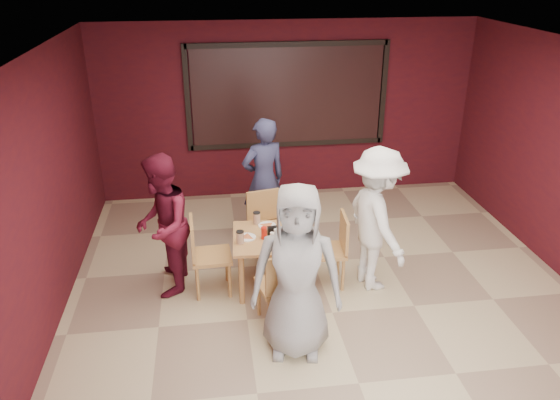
{
  "coord_description": "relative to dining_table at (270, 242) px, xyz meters",
  "views": [
    {
      "loc": [
        -1.27,
        -4.94,
        3.67
      ],
      "look_at": [
        -0.51,
        0.65,
        1.13
      ],
      "focal_mm": 35.0,
      "sensor_mm": 36.0,
      "label": 1
    }
  ],
  "objects": [
    {
      "name": "floor",
      "position": [
        0.63,
        -0.65,
        -0.6
      ],
      "size": [
        7.0,
        7.0,
        0.0
      ],
      "primitive_type": "plane",
      "color": "#CAB88C",
      "rests_on": "ground"
    },
    {
      "name": "window_blinds",
      "position": [
        0.63,
        2.8,
        1.05
      ],
      "size": [
        3.0,
        0.02,
        1.5
      ],
      "primitive_type": "cube",
      "color": "black"
    },
    {
      "name": "dining_table",
      "position": [
        0.0,
        0.0,
        0.0
      ],
      "size": [
        0.91,
        0.91,
        0.83
      ],
      "color": "tan",
      "rests_on": "floor"
    },
    {
      "name": "chair_front",
      "position": [
        0.04,
        -0.79,
        -0.08
      ],
      "size": [
        0.53,
        0.53,
        0.93
      ],
      "color": "tan",
      "rests_on": "floor"
    },
    {
      "name": "chair_back",
      "position": [
        0.03,
        0.7,
        -0.09
      ],
      "size": [
        0.52,
        0.52,
        0.91
      ],
      "color": "tan",
      "rests_on": "floor"
    },
    {
      "name": "chair_left",
      "position": [
        -0.77,
        -0.01,
        -0.07
      ],
      "size": [
        0.48,
        0.48,
        0.94
      ],
      "color": "tan",
      "rests_on": "floor"
    },
    {
      "name": "chair_right",
      "position": [
        0.76,
        -0.04,
        -0.09
      ],
      "size": [
        0.47,
        0.47,
        0.9
      ],
      "color": "tan",
      "rests_on": "floor"
    },
    {
      "name": "diner_front",
      "position": [
        0.12,
        -1.18,
        0.3
      ],
      "size": [
        0.97,
        0.72,
        1.81
      ],
      "primitive_type": "imported",
      "rotation": [
        0.0,
        0.0,
        -0.18
      ],
      "color": "#999999",
      "rests_on": "floor"
    },
    {
      "name": "diner_back",
      "position": [
        0.07,
        1.28,
        0.27
      ],
      "size": [
        0.73,
        0.6,
        1.74
      ],
      "primitive_type": "imported",
      "rotation": [
        0.0,
        0.0,
        3.48
      ],
      "color": "#323458",
      "rests_on": "floor"
    },
    {
      "name": "diner_left",
      "position": [
        -1.23,
        0.11,
        0.24
      ],
      "size": [
        0.69,
        0.86,
        1.69
      ],
      "primitive_type": "imported",
      "rotation": [
        0.0,
        0.0,
        -1.64
      ],
      "color": "maroon",
      "rests_on": "floor"
    },
    {
      "name": "diner_right",
      "position": [
        1.24,
        -0.13,
        0.27
      ],
      "size": [
        0.84,
        1.22,
        1.74
      ],
      "primitive_type": "imported",
      "rotation": [
        0.0,
        0.0,
        1.76
      ],
      "color": "white",
      "rests_on": "floor"
    }
  ]
}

